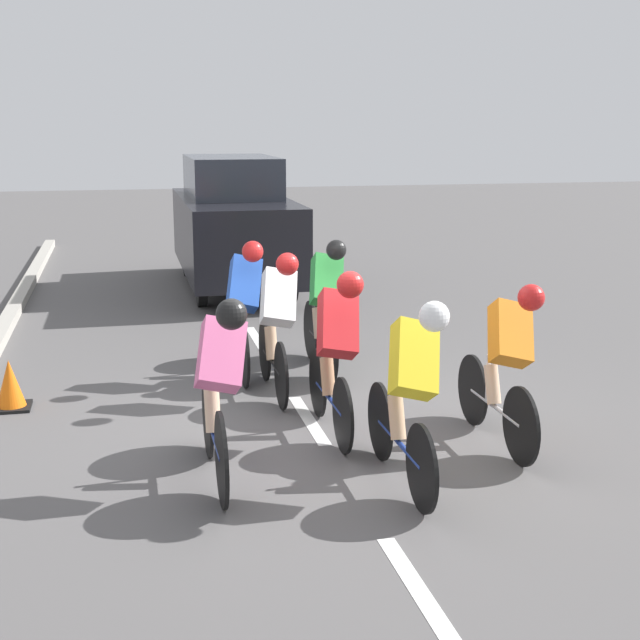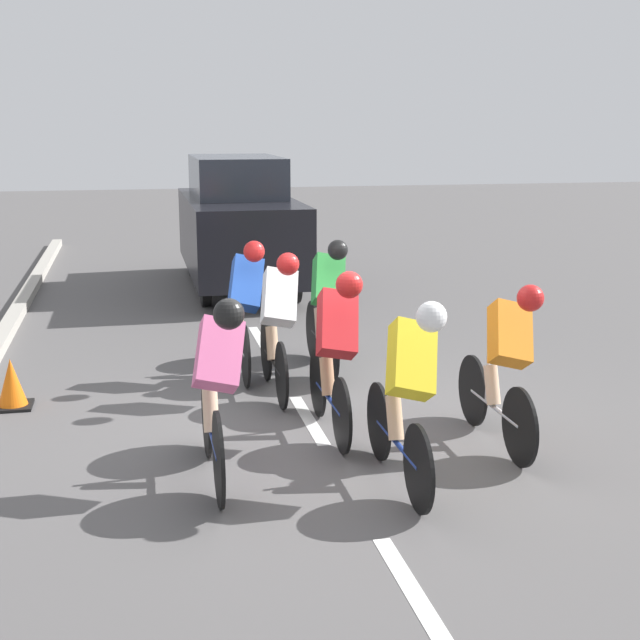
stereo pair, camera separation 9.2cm
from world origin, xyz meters
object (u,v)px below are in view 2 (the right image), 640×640
object	(u,v)px
cyclist_pink	(217,385)
cyclist_blue	(244,304)
cyclist_orange	(506,360)
support_car	(238,223)
traffic_cone	(12,384)
cyclist_yellow	(408,387)
cyclist_green	(326,303)
cyclist_red	(335,347)
cyclist_white	(278,320)

from	to	relation	value
cyclist_pink	cyclist_blue	bearing A→B (deg)	-101.20
cyclist_orange	support_car	distance (m)	8.05
traffic_cone	cyclist_pink	bearing A→B (deg)	128.45
cyclist_yellow	cyclist_green	bearing A→B (deg)	-91.46
cyclist_blue	cyclist_pink	size ratio (longest dim) A/B	0.95
cyclist_orange	cyclist_green	distance (m)	2.76
cyclist_yellow	cyclist_pink	xyz separation A→B (m)	(1.38, -0.39, -0.01)
cyclist_blue	cyclist_red	size ratio (longest dim) A/B	1.02
cyclist_white	support_car	bearing A→B (deg)	-93.14
cyclist_orange	cyclist_white	world-z (taller)	cyclist_white
cyclist_orange	cyclist_green	bearing A→B (deg)	-69.14
cyclist_green	support_car	distance (m)	5.38
cyclist_pink	traffic_cone	xyz separation A→B (m)	(1.79, -2.25, -0.55)
cyclist_orange	cyclist_pink	distance (m)	2.46
cyclist_white	support_car	world-z (taller)	support_car
cyclist_green	traffic_cone	world-z (taller)	cyclist_green
cyclist_pink	cyclist_white	world-z (taller)	cyclist_white
cyclist_pink	support_car	world-z (taller)	support_car
cyclist_orange	cyclist_blue	bearing A→B (deg)	-54.36
cyclist_green	cyclist_white	world-z (taller)	cyclist_green
cyclist_pink	support_car	xyz separation A→B (m)	(-1.14, -8.21, 0.30)
cyclist_red	traffic_cone	distance (m)	3.28
cyclist_orange	traffic_cone	bearing A→B (deg)	-25.04
cyclist_blue	support_car	xyz separation A→B (m)	(-0.57, -5.32, 0.28)
cyclist_orange	cyclist_green	size ratio (longest dim) A/B	1.01
cyclist_yellow	traffic_cone	world-z (taller)	cyclist_yellow
cyclist_pink	traffic_cone	size ratio (longest dim) A/B	3.55
cyclist_pink	cyclist_white	bearing A→B (deg)	-111.01
cyclist_yellow	traffic_cone	size ratio (longest dim) A/B	3.45
cyclist_blue	cyclist_pink	distance (m)	2.95
cyclist_pink	support_car	bearing A→B (deg)	-97.94
cyclist_green	traffic_cone	xyz separation A→B (m)	(3.25, 0.60, -0.55)
cyclist_green	support_car	size ratio (longest dim) A/B	0.37
cyclist_green	traffic_cone	bearing A→B (deg)	10.41
cyclist_orange	support_car	xyz separation A→B (m)	(1.30, -7.94, 0.32)
cyclist_blue	traffic_cone	world-z (taller)	cyclist_blue
traffic_cone	cyclist_green	bearing A→B (deg)	-169.59
cyclist_blue	cyclist_red	xyz separation A→B (m)	(-0.54, 2.06, 0.00)
cyclist_green	traffic_cone	distance (m)	3.35
cyclist_orange	support_car	bearing A→B (deg)	-80.67
cyclist_red	cyclist_green	bearing A→B (deg)	-100.07
cyclist_pink	cyclist_red	distance (m)	1.38
cyclist_blue	cyclist_red	bearing A→B (deg)	104.59
cyclist_red	cyclist_white	bearing A→B (deg)	-76.91
cyclist_blue	cyclist_green	bearing A→B (deg)	177.39
cyclist_orange	traffic_cone	distance (m)	4.71
cyclist_blue	cyclist_orange	xyz separation A→B (m)	(-1.88, 2.62, -0.04)
cyclist_blue	cyclist_orange	distance (m)	3.22
cyclist_white	cyclist_blue	bearing A→B (deg)	-72.99
support_car	cyclist_yellow	bearing A→B (deg)	91.60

